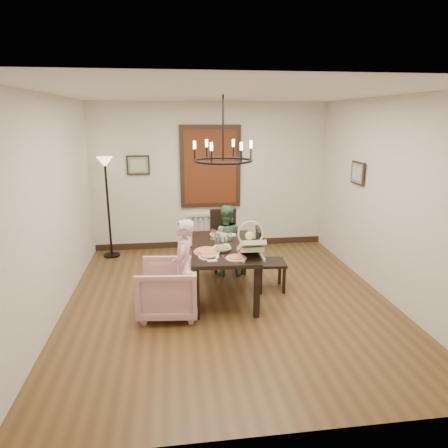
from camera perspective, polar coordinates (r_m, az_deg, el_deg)
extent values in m
cube|color=brown|center=(5.76, 0.68, -10.87)|extent=(4.50, 5.00, 0.01)
cube|color=white|center=(5.19, 0.77, 18.18)|extent=(4.50, 5.00, 0.01)
cube|color=silver|center=(7.74, -1.97, 6.75)|extent=(4.50, 0.01, 2.80)
cube|color=silver|center=(5.45, -23.38, 1.98)|extent=(0.01, 5.00, 2.80)
cube|color=silver|center=(6.04, 22.38, 3.26)|extent=(0.01, 5.00, 2.80)
cube|color=black|center=(5.70, -0.13, -3.38)|extent=(0.99, 1.64, 0.05)
cube|color=black|center=(5.14, -3.94, -9.96)|extent=(0.07, 0.07, 0.69)
cube|color=black|center=(6.50, -3.94, -4.51)|extent=(0.07, 0.07, 0.69)
cube|color=black|center=(5.19, 4.70, -9.71)|extent=(0.07, 0.07, 0.69)
cube|color=black|center=(6.54, 2.84, -4.37)|extent=(0.07, 0.07, 0.69)
imported|color=#C8999C|center=(5.31, -8.01, -9.15)|extent=(0.85, 0.83, 0.71)
imported|color=#EBA6C5|center=(5.30, -5.75, -7.14)|extent=(0.32, 0.42, 1.04)
imported|color=#426F4B|center=(6.50, 0.20, -3.19)|extent=(0.51, 0.42, 0.97)
imported|color=white|center=(5.46, -0.25, -3.55)|extent=(0.29, 0.29, 0.07)
cylinder|color=tan|center=(5.41, -2.46, -3.91)|extent=(0.36, 0.36, 0.04)
cylinder|color=silver|center=(5.79, -0.95, -2.11)|extent=(0.07, 0.07, 0.14)
cube|color=brown|center=(7.68, -1.95, 8.18)|extent=(1.00, 0.03, 1.40)
cube|color=black|center=(7.67, -12.16, 8.23)|extent=(0.42, 0.03, 0.36)
cube|color=black|center=(6.77, 18.55, 6.92)|extent=(0.03, 0.42, 0.36)
torus|color=black|center=(5.43, -0.14, 9.06)|extent=(0.80, 0.80, 0.04)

